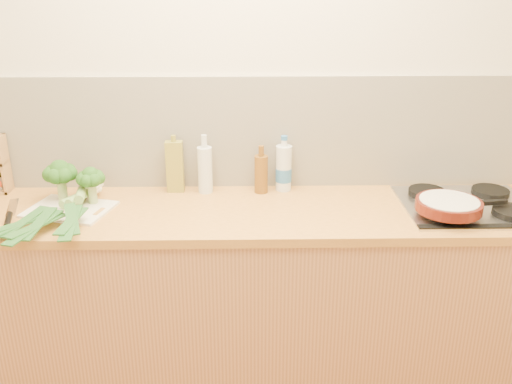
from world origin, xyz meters
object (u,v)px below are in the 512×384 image
at_px(gas_hob, 468,205).
at_px(chopping_board, 70,209).
at_px(chefs_knife, 9,217).
at_px(skillet, 449,205).

bearing_deg(gas_hob, chopping_board, -179.99).
height_order(chopping_board, chefs_knife, chefs_knife).
bearing_deg(chefs_knife, chopping_board, 4.76).
bearing_deg(gas_hob, skillet, -137.74).
distance_m(chopping_board, skillet, 1.66).
height_order(gas_hob, chopping_board, gas_hob).
relative_size(gas_hob, chopping_board, 1.64).
height_order(gas_hob, chefs_knife, gas_hob).
bearing_deg(skillet, chopping_board, 167.13).
relative_size(gas_hob, skillet, 1.42).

